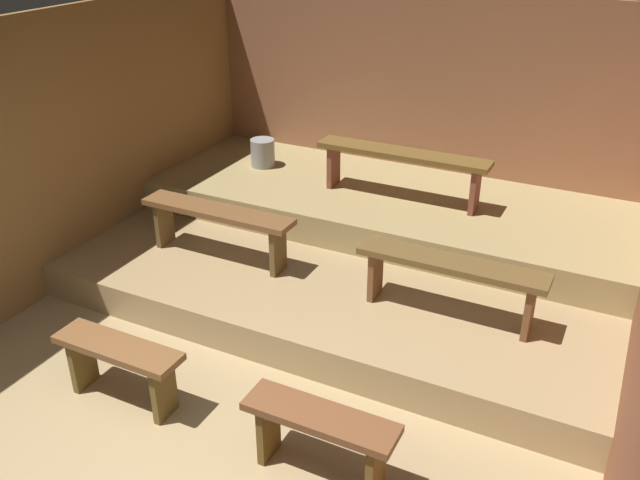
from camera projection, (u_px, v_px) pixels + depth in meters
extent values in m
cube|color=#9F865C|center=(321.00, 321.00, 5.92)|extent=(5.61, 5.54, 0.08)
cube|color=#945E3F|center=(421.00, 110.00, 7.26)|extent=(5.61, 0.06, 2.45)
cube|color=olive|center=(88.00, 142.00, 6.32)|extent=(0.06, 5.54, 2.45)
cube|color=#9E8359|center=(358.00, 263.00, 6.45)|extent=(4.81, 3.18, 0.30)
cube|color=#9F8A58|center=(387.00, 206.00, 6.90)|extent=(4.81, 1.73, 0.30)
cube|color=brown|center=(117.00, 348.00, 4.73)|extent=(0.98, 0.28, 0.05)
cube|color=brown|center=(83.00, 361.00, 4.98)|extent=(0.05, 0.22, 0.43)
cube|color=brown|center=(164.00, 391.00, 4.69)|extent=(0.05, 0.22, 0.43)
cube|color=brown|center=(320.00, 417.00, 4.09)|extent=(0.98, 0.28, 0.05)
cube|color=brown|center=(268.00, 429.00, 4.35)|extent=(0.05, 0.22, 0.43)
cube|color=brown|center=(376.00, 468.00, 4.06)|extent=(0.05, 0.22, 0.43)
cube|color=brown|center=(217.00, 211.00, 6.04)|extent=(1.48, 0.28, 0.05)
cube|color=brown|center=(164.00, 223.00, 6.40)|extent=(0.05, 0.22, 0.43)
cube|color=brown|center=(278.00, 250.00, 5.90)|extent=(0.05, 0.22, 0.43)
cube|color=brown|center=(452.00, 264.00, 5.18)|extent=(1.48, 0.28, 0.05)
cube|color=brown|center=(375.00, 273.00, 5.54)|extent=(0.05, 0.22, 0.43)
cube|color=brown|center=(529.00, 310.00, 5.05)|extent=(0.05, 0.22, 0.43)
cube|color=brown|center=(403.00, 154.00, 6.50)|extent=(1.70, 0.28, 0.05)
cube|color=brown|center=(334.00, 166.00, 6.91)|extent=(0.05, 0.22, 0.43)
cube|color=brown|center=(475.00, 190.00, 6.32)|extent=(0.05, 0.22, 0.43)
cylinder|color=gray|center=(263.00, 153.00, 7.44)|extent=(0.26, 0.26, 0.30)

